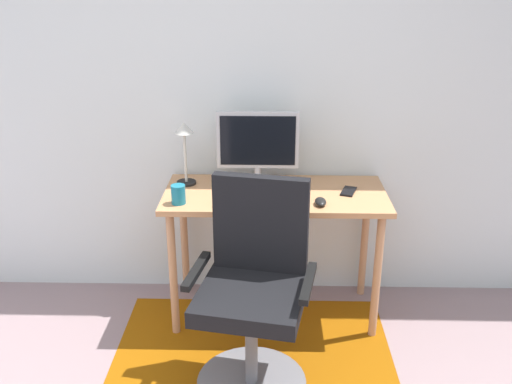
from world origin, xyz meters
name	(u,v)px	position (x,y,z in m)	size (l,w,h in m)	color
wall_back	(226,84)	(0.00, 2.20, 1.30)	(6.00, 0.10, 2.60)	silver
area_rug	(252,375)	(0.17, 1.27, 0.00)	(1.47, 1.39, 0.01)	#864506
desk	(275,209)	(0.29, 1.85, 0.67)	(1.22, 0.56, 0.77)	tan
monitor	(258,143)	(0.19, 1.99, 1.01)	(0.46, 0.18, 0.42)	#B2B2B7
keyboard	(255,201)	(0.18, 1.70, 0.78)	(0.43, 0.13, 0.02)	black
computer_mouse	(321,202)	(0.52, 1.68, 0.79)	(0.06, 0.10, 0.03)	black
coffee_cup	(178,194)	(-0.22, 1.68, 0.82)	(0.07, 0.07, 0.10)	#186E88
cell_phone	(349,191)	(0.69, 1.86, 0.77)	(0.07, 0.14, 0.01)	black
desk_lamp	(184,141)	(-0.22, 1.97, 1.03)	(0.11, 0.11, 0.36)	black
office_chair	(254,306)	(0.18, 1.23, 0.44)	(0.61, 0.56, 1.04)	slate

